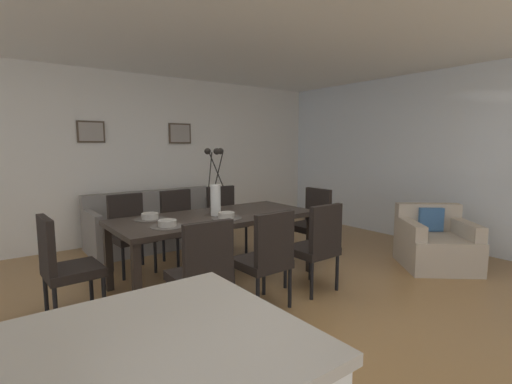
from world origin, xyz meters
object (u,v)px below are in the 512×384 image
Objects in this scene: dining_chair_near_left at (203,269)px; bowl_far_left at (226,215)px; dining_chair_far_right at (180,222)px; centerpiece_vase at (215,190)px; dining_chair_mid_left at (317,243)px; armchair at (435,244)px; bowl_near_left at (167,223)px; bowl_near_right at (150,216)px; dining_table at (216,221)px; dining_chair_far_left at (266,255)px; dining_chair_near_right at (130,229)px; sofa at (159,226)px; dining_chair_head_west at (63,263)px; framed_picture_left at (91,132)px; framed_picture_center at (180,134)px; dining_chair_head_east at (312,219)px; dining_chair_mid_right at (225,216)px.

dining_chair_near_left is 5.41× the size of bowl_far_left.
dining_chair_far_right is 1.25× the size of centerpiece_vase.
armchair is at bearing -10.46° from dining_chair_mid_left.
bowl_near_left is at bearing -120.60° from dining_chair_far_right.
bowl_near_right is (-0.00, 1.11, 0.27)m from dining_chair_near_left.
dining_table is at bearing -18.34° from bowl_near_right.
dining_table is 2.39× the size of dining_chair_far_left.
dining_chair_near_right is (-0.65, 0.90, -0.16)m from dining_table.
sofa is at bearing 127.57° from armchair.
dining_chair_far_left is 1.76m from dining_chair_head_west.
dining_chair_near_right reaches higher than sofa.
armchair is (2.43, -1.00, -0.49)m from bowl_far_left.
dining_chair_mid_left is (0.67, 0.01, 0.00)m from dining_chair_far_left.
bowl_near_left is (-0.65, 0.69, 0.27)m from dining_chair_far_left.
dining_chair_near_left reaches higher than dining_table.
centerpiece_vase is at bearing 18.42° from bowl_near_left.
framed_picture_left is 1.40m from framed_picture_center.
dining_chair_near_left reaches higher than bowl_near_left.
dining_chair_head_west is at bearing -148.78° from dining_chair_far_right.
dining_chair_far_left is 2.35× the size of framed_picture_center.
framed_picture_left reaches higher than dining_chair_near_left.
bowl_far_left is at bearing -92.38° from sofa.
bowl_far_left is 0.08× the size of sofa.
centerpiece_vase is (0.00, 0.00, 0.35)m from dining_table.
framed_picture_left is (-0.70, 2.30, 1.02)m from dining_table.
framed_picture_center is (1.36, 2.09, 0.92)m from bowl_near_right.
dining_chair_head_west is at bearing -178.90° from dining_table.
dining_chair_head_east is at bearing -46.34° from framed_picture_left.
sofa is 1.81× the size of armchair.
dining_chair_far_left is at bearing -1.28° from dining_chair_near_left.
framed_picture_center reaches higher than dining_chair_mid_left.
framed_picture_left is at bearing 102.12° from dining_chair_far_left.
dining_chair_far_right is at bearing 89.63° from dining_chair_far_left.
dining_chair_head_west reaches higher than bowl_near_left.
dining_table is 0.70m from bowl_near_left.
dining_chair_near_left is 1.00× the size of dining_chair_far_left.
framed_picture_center reaches higher than bowl_far_left.
dining_chair_head_east is at bearing -48.77° from dining_chair_mid_right.
dining_chair_near_right is 5.41× the size of bowl_near_left.
dining_chair_near_right is at bearing 89.70° from bowl_near_left.
dining_chair_near_right is 1.00× the size of dining_chair_mid_right.
dining_chair_near_left is at bearing -134.47° from bowl_far_left.
framed_picture_left is at bearing 106.89° from centerpiece_vase.
framed_picture_center is (0.61, 0.48, 1.42)m from sofa.
bowl_far_left is (0.65, -1.12, 0.27)m from dining_chair_near_right.
dining_chair_far_left is at bearing -70.37° from dining_chair_near_right.
dining_table is 2.74m from armchair.
sofa is (-0.58, 2.72, -0.23)m from dining_chair_mid_left.
dining_chair_near_left is 2.34m from dining_chair_head_east.
dining_chair_near_right is 5.41× the size of bowl_far_left.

